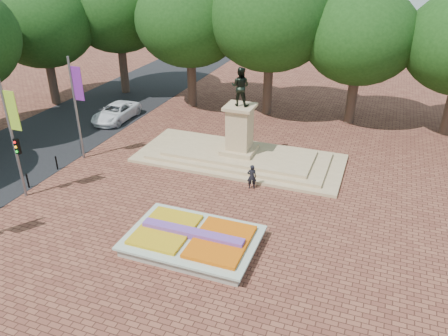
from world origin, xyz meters
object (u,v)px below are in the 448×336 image
(monument, at_px, (239,148))
(pedestrian, at_px, (252,177))
(flower_bed, at_px, (193,240))
(van, at_px, (116,112))

(monument, relative_size, pedestrian, 8.95)
(flower_bed, distance_m, van, 18.95)
(flower_bed, bearing_deg, van, 134.00)
(van, height_order, pedestrian, pedestrian)
(flower_bed, xyz_separation_m, van, (-13.16, 13.63, 0.31))
(monument, bearing_deg, van, 163.35)
(flower_bed, relative_size, pedestrian, 4.03)
(flower_bed, bearing_deg, monument, 95.87)
(flower_bed, relative_size, monument, 0.45)
(monument, bearing_deg, flower_bed, -84.13)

